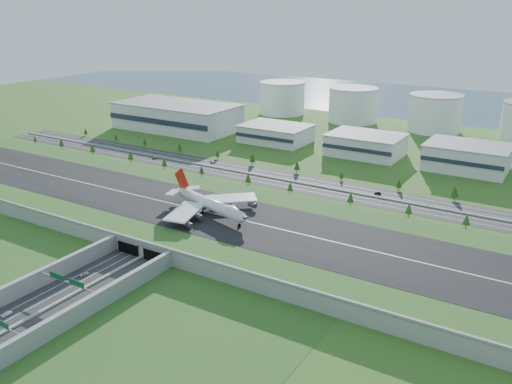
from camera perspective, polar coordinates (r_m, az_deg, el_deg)
The scene contains 21 objects.
ground at distance 310.02m, azimuth -5.64°, elevation -3.39°, with size 1200.00×1200.00×0.00m, color #3A551A.
airfield_deck at distance 308.39m, azimuth -5.67°, elevation -2.69°, with size 520.00×100.00×9.20m.
underpass_road at distance 245.19m, azimuth -19.96°, elevation -10.12°, with size 38.80×120.40×8.00m.
sign_gantry_near at distance 245.86m, azimuth -19.27°, elevation -9.01°, with size 38.70×0.70×9.80m.
north_expressway at distance 384.95m, azimuth 2.88°, elevation 1.26°, with size 560.00×36.00×0.12m, color #28282B.
tree_row at distance 378.53m, azimuth 3.80°, elevation 1.67°, with size 505.97×48.70×8.49m.
hangar_west at distance 547.47m, azimuth -8.32°, elevation 7.86°, with size 120.00×60.00×25.00m, color silver.
hangar_mid_a at distance 491.12m, azimuth 2.10°, elevation 6.14°, with size 58.00×42.00×15.00m, color silver.
hangar_mid_b at distance 456.38m, azimuth 11.46°, elevation 4.88°, with size 58.00×42.00×17.00m, color silver.
hangar_mid_c at distance 436.45m, azimuth 21.33°, elevation 3.41°, with size 58.00×42.00×19.00m, color silver.
fuel_tank_a at distance 620.68m, azimuth 2.77°, elevation 9.85°, with size 50.00×50.00×35.00m, color white.
fuel_tank_b at distance 585.11m, azimuth 10.16°, elevation 8.99°, with size 50.00×50.00×35.00m, color white.
fuel_tank_c at distance 560.27m, azimuth 18.32°, elevation 7.88°, with size 50.00×50.00×35.00m, color white.
bay_water at distance 737.64m, azimuth 17.64°, elevation 9.11°, with size 1200.00×260.00×0.06m, color #3A5470.
boeing_747 at distance 300.70m, azimuth -4.86°, elevation -1.26°, with size 64.91×60.46×20.65m.
car_0 at distance 264.58m, azimuth -17.67°, elevation -8.23°, with size 1.82×4.51×1.54m, color silver.
car_1 at distance 244.59m, azimuth -24.76°, elevation -11.57°, with size 1.52×4.36×1.44m, color silver.
car_2 at distance 247.16m, azimuth -15.33°, elevation -10.03°, with size 2.50×5.43×1.51m, color #100E46.
car_4 at distance 445.21m, azimuth -10.60°, elevation 3.55°, with size 1.69×4.20×1.43m, color slate.
car_5 at distance 364.67m, azimuth 12.69°, elevation -0.11°, with size 1.54×4.43×1.46m, color black.
car_7 at distance 428.78m, azimuth -4.64°, elevation 3.22°, with size 1.98×4.87×1.41m, color white.
Camera 1 is at (174.83, -226.68, 119.01)m, focal length 38.00 mm.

